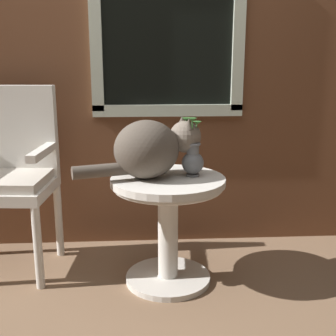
% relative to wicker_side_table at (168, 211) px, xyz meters
% --- Properties ---
extents(ground_plane, '(6.00, 6.00, 0.00)m').
position_rel_wicker_side_table_xyz_m(ground_plane, '(-0.25, -0.17, -0.39)').
color(ground_plane, '#7F6047').
extents(back_wall, '(4.00, 0.07, 2.60)m').
position_rel_wicker_side_table_xyz_m(back_wall, '(-0.24, 0.56, 0.91)').
color(back_wall, brown).
rests_on(back_wall, ground_plane).
extents(wicker_side_table, '(0.58, 0.58, 0.57)m').
position_rel_wicker_side_table_xyz_m(wicker_side_table, '(0.00, 0.00, 0.00)').
color(wicker_side_table, silver).
rests_on(wicker_side_table, ground_plane).
extents(wicker_chair, '(0.50, 0.47, 1.01)m').
position_rel_wicker_side_table_xyz_m(wicker_chair, '(-0.85, 0.24, 0.18)').
color(wicker_chair, silver).
rests_on(wicker_chair, ground_plane).
extents(cat, '(0.64, 0.38, 0.30)m').
position_rel_wicker_side_table_xyz_m(cat, '(-0.09, 0.01, 0.33)').
color(cat, brown).
rests_on(cat, wicker_side_table).
extents(pewter_vase_with_ivy, '(0.11, 0.12, 0.30)m').
position_rel_wicker_side_table_xyz_m(pewter_vase_with_ivy, '(0.13, 0.03, 0.27)').
color(pewter_vase_with_ivy, slate).
rests_on(pewter_vase_with_ivy, wicker_side_table).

